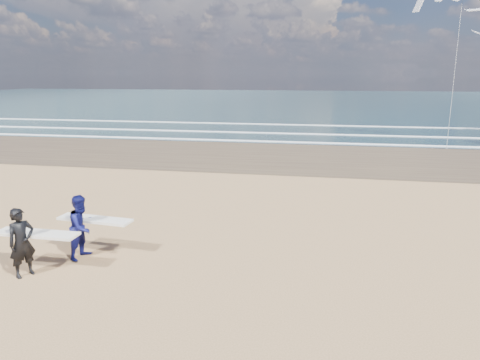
# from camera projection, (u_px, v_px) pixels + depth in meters

# --- Properties ---
(ocean) EXTENTS (220.00, 100.00, 0.02)m
(ocean) POSITION_uv_depth(u_px,v_px,m) (396.00, 102.00, 76.33)
(ocean) COLOR #193038
(ocean) RESTS_ON ground
(surfer_near) EXTENTS (2.20, 1.01, 1.81)m
(surfer_near) POSITION_uv_depth(u_px,v_px,m) (24.00, 241.00, 10.87)
(surfer_near) COLOR black
(surfer_near) RESTS_ON ground
(surfer_far) EXTENTS (2.24, 1.22, 1.83)m
(surfer_far) POSITION_uv_depth(u_px,v_px,m) (83.00, 226.00, 11.96)
(surfer_far) COLOR #0D0F4C
(surfer_far) RESTS_ON ground
(kite_1) EXTENTS (5.87, 4.75, 11.56)m
(kite_1) POSITION_uv_depth(u_px,v_px,m) (457.00, 54.00, 30.21)
(kite_1) COLOR slate
(kite_1) RESTS_ON ground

